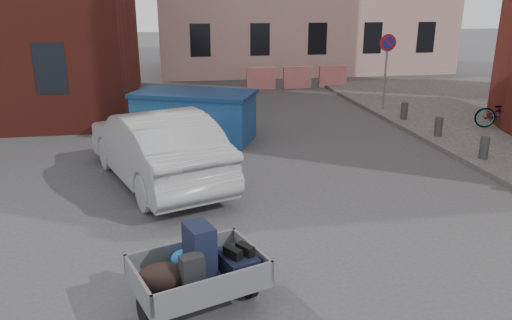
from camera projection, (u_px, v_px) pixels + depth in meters
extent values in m
plane|color=#38383A|center=(277.00, 244.00, 8.33)|extent=(120.00, 120.00, 0.00)
cylinder|color=gray|center=(385.00, 73.00, 17.79)|extent=(0.07, 0.07, 2.60)
cylinder|color=red|center=(388.00, 43.00, 17.45)|extent=(0.60, 0.03, 0.60)
cylinder|color=navy|center=(388.00, 43.00, 17.43)|extent=(0.44, 0.03, 0.44)
cylinder|color=#3A3A3D|center=(484.00, 148.00, 12.38)|extent=(0.22, 0.22, 0.55)
cylinder|color=#3A3A3D|center=(439.00, 127.00, 14.44)|extent=(0.22, 0.22, 0.55)
cylinder|color=#3A3A3D|center=(404.00, 111.00, 16.50)|extent=(0.22, 0.22, 0.55)
cube|color=red|center=(261.00, 78.00, 22.65)|extent=(1.30, 0.18, 1.00)
cube|color=red|center=(297.00, 77.00, 22.93)|extent=(1.30, 0.18, 1.00)
cube|color=red|center=(333.00, 77.00, 23.21)|extent=(1.30, 0.18, 1.00)
cylinder|color=black|center=(145.00, 313.00, 6.14)|extent=(0.24, 0.45, 0.44)
cylinder|color=black|center=(248.00, 282.00, 6.81)|extent=(0.24, 0.45, 0.44)
cube|color=slate|center=(199.00, 280.00, 6.40)|extent=(1.87, 1.57, 0.08)
cube|color=slate|center=(138.00, 284.00, 5.98)|extent=(0.40, 1.05, 0.28)
cube|color=slate|center=(252.00, 253.00, 6.71)|extent=(0.40, 1.05, 0.28)
cube|color=slate|center=(183.00, 251.00, 6.79)|extent=(1.52, 0.57, 0.28)
cube|color=slate|center=(216.00, 288.00, 5.91)|extent=(1.52, 0.57, 0.28)
cube|color=slate|center=(174.00, 255.00, 7.17)|extent=(0.31, 0.69, 0.06)
cube|color=#151A31|center=(200.00, 251.00, 6.35)|extent=(0.43, 0.52, 0.70)
cube|color=black|center=(237.00, 263.00, 6.50)|extent=(0.58, 0.70, 0.25)
ellipsoid|color=black|center=(162.00, 277.00, 6.06)|extent=(0.69, 0.54, 0.36)
cube|color=black|center=(192.00, 273.00, 6.02)|extent=(0.32, 0.26, 0.48)
ellipsoid|color=#1657A7|center=(184.00, 258.00, 6.62)|extent=(0.44, 0.40, 0.24)
cube|color=black|center=(233.00, 253.00, 6.36)|extent=(0.24, 0.28, 0.13)
cube|color=black|center=(245.00, 249.00, 6.45)|extent=(0.24, 0.28, 0.13)
cube|color=navy|center=(195.00, 118.00, 14.38)|extent=(3.64, 2.79, 1.31)
cube|color=navy|center=(194.00, 94.00, 14.16)|extent=(3.79, 2.93, 0.11)
imported|color=#9C9EA3|center=(156.00, 146.00, 10.99)|extent=(3.36, 5.29, 1.65)
imported|color=black|center=(506.00, 113.00, 15.28)|extent=(1.92, 1.17, 0.95)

